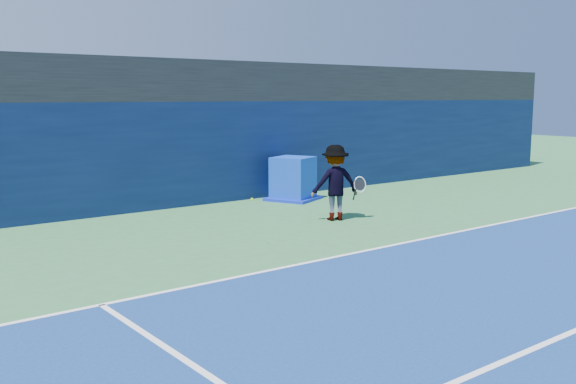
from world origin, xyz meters
name	(u,v)px	position (x,y,z in m)	size (l,w,h in m)	color
ground	(468,292)	(0.00, 0.00, 0.00)	(80.00, 80.00, 0.00)	#316F3C
baseline	(343,255)	(0.00, 3.00, 0.01)	(24.00, 0.10, 0.01)	white
stadium_band	(149,81)	(0.00, 11.50, 3.60)	(36.00, 3.00, 1.20)	black
back_wall_assembly	(166,154)	(0.00, 10.50, 1.50)	(36.00, 1.03, 3.00)	#0B183D
equipment_cart	(293,180)	(3.55, 9.12, 0.60)	(1.81, 1.81, 1.32)	#0D36BD
tennis_player	(335,183)	(2.38, 5.90, 0.97)	(1.48, 1.12, 1.94)	silver
tennis_ball	(252,199)	(-1.03, 4.69, 1.03)	(0.06, 0.06, 0.06)	#B6D617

